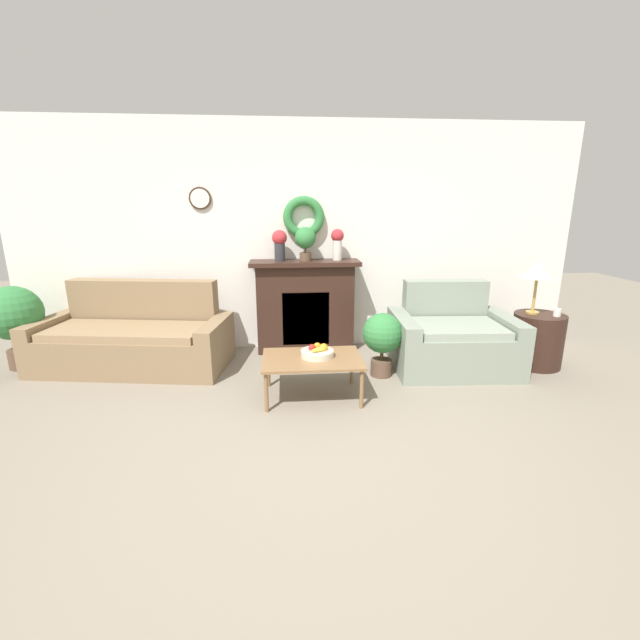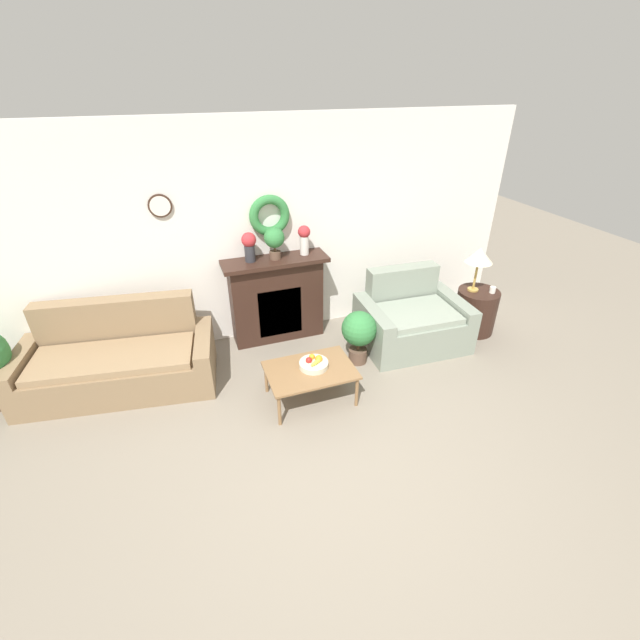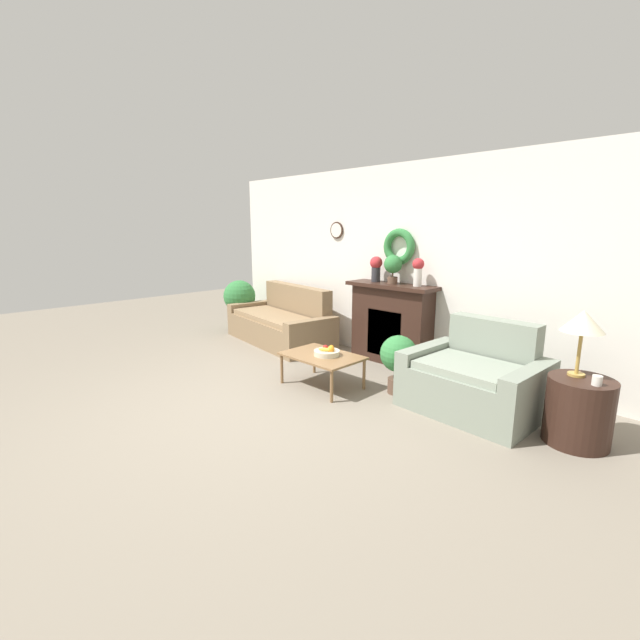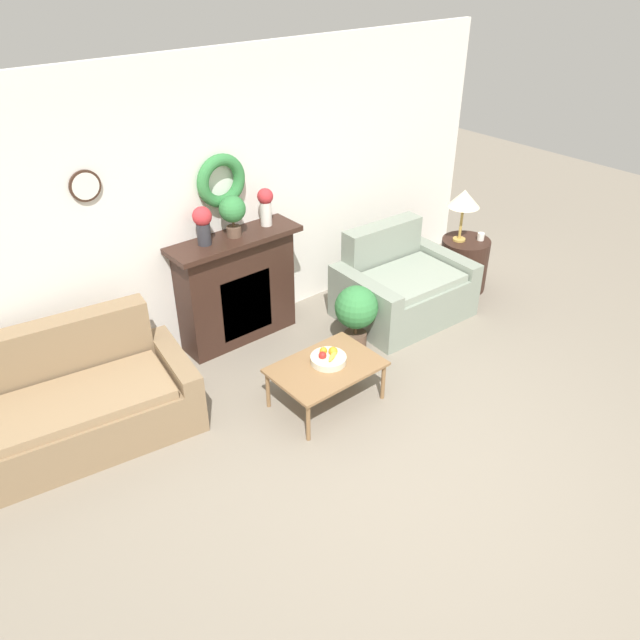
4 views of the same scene
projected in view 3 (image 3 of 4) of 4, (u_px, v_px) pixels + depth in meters
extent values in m
plane|color=gray|center=(241.00, 414.00, 4.35)|extent=(16.00, 16.00, 0.00)
cube|color=white|center=(399.00, 265.00, 5.93)|extent=(6.80, 0.06, 2.70)
cylinder|color=#382319|center=(337.00, 230.00, 6.59)|extent=(0.25, 0.02, 0.25)
cylinder|color=white|center=(336.00, 230.00, 6.58)|extent=(0.21, 0.01, 0.21)
torus|color=#337A3D|center=(399.00, 247.00, 5.78)|extent=(0.49, 0.11, 0.49)
cube|color=#331E16|center=(391.00, 325.00, 5.93)|extent=(1.15, 0.34, 1.06)
cube|color=black|center=(384.00, 333.00, 5.84)|extent=(0.55, 0.02, 0.64)
cube|color=orange|center=(384.00, 339.00, 5.85)|extent=(0.44, 0.01, 0.35)
cube|color=#331E16|center=(391.00, 286.00, 5.79)|extent=(1.29, 0.41, 0.05)
cube|color=#846B4C|center=(274.00, 331.00, 6.97)|extent=(1.78, 0.95, 0.40)
cube|color=#846B4C|center=(297.00, 313.00, 7.18)|extent=(1.70, 0.45, 0.92)
cube|color=#846B4C|center=(253.00, 317.00, 7.75)|extent=(0.30, 0.91, 0.54)
cube|color=#846B4C|center=(312.00, 338.00, 6.28)|extent=(0.30, 0.91, 0.54)
cube|color=#917554|center=(274.00, 317.00, 6.92)|extent=(1.70, 0.88, 0.08)
cube|color=gray|center=(467.00, 392.00, 4.32)|extent=(0.98, 0.80, 0.45)
cube|color=gray|center=(492.00, 361.00, 4.58)|extent=(0.95, 0.26, 0.91)
cube|color=gray|center=(427.00, 370.00, 4.77)|extent=(0.22, 0.97, 0.59)
cube|color=gray|center=(528.00, 399.00, 3.97)|extent=(0.22, 0.97, 0.59)
cube|color=gray|center=(469.00, 367.00, 4.26)|extent=(0.94, 0.74, 0.08)
cube|color=olive|center=(322.00, 356.00, 5.03)|extent=(0.91, 0.63, 0.03)
cylinder|color=olive|center=(282.00, 369.00, 5.17)|extent=(0.04, 0.04, 0.36)
cylinder|color=olive|center=(332.00, 386.00, 4.60)|extent=(0.04, 0.04, 0.36)
cylinder|color=olive|center=(314.00, 359.00, 5.55)|extent=(0.04, 0.04, 0.36)
cylinder|color=olive|center=(364.00, 374.00, 4.97)|extent=(0.04, 0.04, 0.36)
cylinder|color=beige|center=(327.00, 353.00, 5.01)|extent=(0.31, 0.31, 0.06)
sphere|color=#B2231E|center=(325.00, 348.00, 5.05)|extent=(0.07, 0.07, 0.07)
sphere|color=orange|center=(331.00, 348.00, 5.05)|extent=(0.07, 0.07, 0.07)
sphere|color=orange|center=(331.00, 349.00, 4.96)|extent=(0.08, 0.08, 0.08)
ellipsoid|color=yellow|center=(325.00, 349.00, 4.96)|extent=(0.17, 0.12, 0.04)
cylinder|color=#331E16|center=(578.00, 411.00, 3.70)|extent=(0.54, 0.54, 0.59)
cylinder|color=#B28E42|center=(576.00, 374.00, 3.72)|extent=(0.14, 0.14, 0.02)
cylinder|color=#B28E42|center=(579.00, 353.00, 3.68)|extent=(0.03, 0.03, 0.37)
cone|color=beige|center=(583.00, 321.00, 3.62)|extent=(0.35, 0.35, 0.19)
cylinder|color=silver|center=(597.00, 381.00, 3.48)|extent=(0.08, 0.08, 0.08)
cylinder|color=#2D2D33|center=(376.00, 275.00, 5.99)|extent=(0.12, 0.12, 0.20)
sphere|color=#B72D33|center=(376.00, 263.00, 5.95)|extent=(0.17, 0.17, 0.17)
cylinder|color=silver|center=(418.00, 277.00, 5.52)|extent=(0.11, 0.11, 0.23)
sphere|color=#B72D33|center=(418.00, 264.00, 5.48)|extent=(0.15, 0.15, 0.15)
cylinder|color=brown|center=(392.00, 280.00, 5.78)|extent=(0.14, 0.14, 0.09)
cylinder|color=#4C3823|center=(393.00, 274.00, 5.76)|extent=(0.02, 0.02, 0.07)
sphere|color=#337A3D|center=(393.00, 264.00, 5.73)|extent=(0.24, 0.24, 0.24)
cylinder|color=brown|center=(241.00, 323.00, 7.97)|extent=(0.26, 0.26, 0.21)
cylinder|color=#4C3823|center=(240.00, 314.00, 7.93)|extent=(0.04, 0.04, 0.16)
sphere|color=#337A3D|center=(240.00, 296.00, 7.86)|extent=(0.58, 0.58, 0.58)
cylinder|color=brown|center=(397.00, 386.00, 4.88)|extent=(0.22, 0.22, 0.17)
cylinder|color=#4C3823|center=(398.00, 374.00, 4.85)|extent=(0.04, 0.04, 0.11)
sphere|color=#337A3D|center=(399.00, 354.00, 4.80)|extent=(0.42, 0.42, 0.42)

